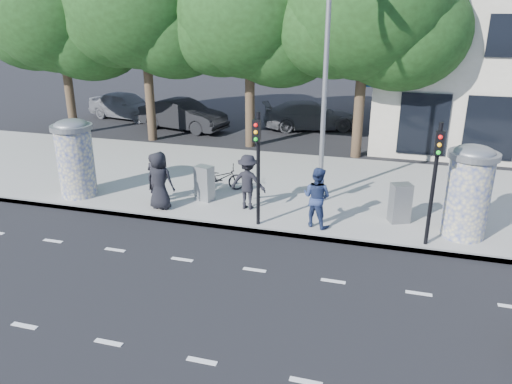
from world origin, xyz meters
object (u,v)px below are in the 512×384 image
(traffic_pole_near, at_px, (258,158))
(ped_d, at_px, (248,182))
(cabinet_right, at_px, (400,203))
(car_left, at_px, (126,105))
(ped_b, at_px, (155,178))
(car_right, at_px, (311,115))
(ad_column_right, at_px, (468,190))
(car_mid, at_px, (183,115))
(ped_a, at_px, (160,181))
(ped_c, at_px, (317,197))
(traffic_pole_far, at_px, (435,173))
(bicycle, at_px, (220,178))
(street_lamp, at_px, (326,57))
(ad_column_left, at_px, (75,156))
(cabinet_left, at_px, (204,183))

(traffic_pole_near, height_order, ped_d, traffic_pole_near)
(cabinet_right, distance_m, car_left, 19.39)
(ped_b, distance_m, car_right, 12.61)
(ad_column_right, xyz_separation_m, car_mid, (-13.09, 10.22, -0.74))
(traffic_pole_near, distance_m, ped_a, 3.55)
(ad_column_right, xyz_separation_m, ped_c, (-4.12, -0.49, -0.48))
(traffic_pole_far, xyz_separation_m, car_mid, (-12.09, 11.12, -1.43))
(ped_d, xyz_separation_m, car_mid, (-6.63, 9.95, -0.25))
(bicycle, distance_m, car_mid, 10.07)
(traffic_pole_near, xyz_separation_m, traffic_pole_far, (4.80, 0.00, 0.00))
(ped_b, distance_m, cabinet_right, 7.84)
(street_lamp, distance_m, ped_b, 6.72)
(cabinet_right, relative_size, car_right, 0.24)
(street_lamp, bearing_deg, car_left, 142.69)
(street_lamp, relative_size, car_left, 1.73)
(traffic_pole_near, xyz_separation_m, bicycle, (-2.08, 2.51, -1.63))
(ad_column_left, height_order, ped_d, ad_column_left)
(traffic_pole_far, height_order, street_lamp, street_lamp)
(traffic_pole_near, height_order, ped_c, traffic_pole_near)
(ped_c, xyz_separation_m, cabinet_left, (-3.94, 1.04, -0.31))
(car_mid, bearing_deg, ped_b, -147.97)
(traffic_pole_near, distance_m, car_left, 17.35)
(car_left, bearing_deg, cabinet_right, -114.66)
(ad_column_left, xyz_separation_m, ped_b, (2.82, 0.18, -0.56))
(traffic_pole_far, relative_size, bicycle, 1.98)
(ped_c, xyz_separation_m, cabinet_right, (2.37, 0.97, -0.30))
(ped_b, distance_m, car_left, 14.26)
(street_lamp, xyz_separation_m, ped_d, (-2.05, -1.67, -3.75))
(ped_a, xyz_separation_m, car_left, (-8.30, 12.40, -0.30))
(traffic_pole_far, xyz_separation_m, ped_b, (-8.58, 0.89, -1.25))
(ad_column_left, relative_size, cabinet_right, 2.19)
(traffic_pole_far, xyz_separation_m, ped_c, (-3.12, 0.42, -1.17))
(ped_b, relative_size, ped_d, 0.93)
(car_mid, bearing_deg, ped_d, -133.22)
(street_lamp, relative_size, car_mid, 1.65)
(ad_column_left, distance_m, ad_column_right, 12.40)
(car_right, bearing_deg, ped_b, 145.62)
(ped_b, xyz_separation_m, ped_d, (3.12, 0.28, 0.06))
(traffic_pole_near, relative_size, car_right, 0.67)
(ad_column_right, height_order, ped_a, ad_column_right)
(ped_a, height_order, cabinet_right, ped_a)
(bicycle, bearing_deg, ad_column_left, 94.42)
(ad_column_right, bearing_deg, cabinet_left, 176.08)
(car_right, bearing_deg, ped_a, 148.00)
(street_lamp, relative_size, ped_d, 4.48)
(ped_d, height_order, cabinet_right, ped_d)
(cabinet_right, xyz_separation_m, car_mid, (-11.33, 9.73, 0.04))
(cabinet_left, relative_size, car_right, 0.23)
(ad_column_left, relative_size, car_right, 0.52)
(traffic_pole_far, bearing_deg, cabinet_left, 168.32)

